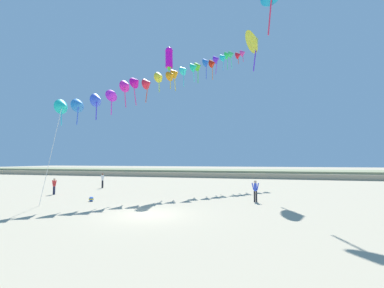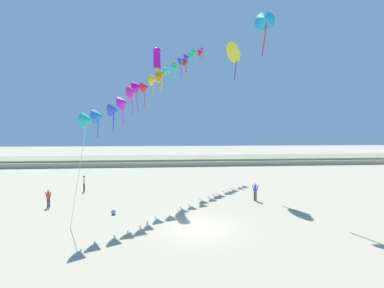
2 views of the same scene
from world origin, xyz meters
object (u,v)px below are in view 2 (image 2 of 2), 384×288
at_px(large_kite_high_solo, 157,59).
at_px(person_mid_center, 255,191).
at_px(beach_ball, 113,212).
at_px(person_near_left, 48,197).
at_px(large_kite_low_lead, 236,52).
at_px(large_kite_mid_trail, 265,20).
at_px(person_near_right, 84,182).

bearing_deg(large_kite_high_solo, person_mid_center, -32.82).
bearing_deg(beach_ball, large_kite_high_solo, 70.99).
bearing_deg(person_mid_center, person_near_left, -178.83).
height_order(person_mid_center, large_kite_high_solo, large_kite_high_solo).
bearing_deg(person_near_left, large_kite_low_lead, 22.75).
distance_m(large_kite_mid_trail, large_kite_high_solo, 11.80).
distance_m(large_kite_low_lead, large_kite_high_solo, 9.49).
height_order(large_kite_high_solo, beach_ball, large_kite_high_solo).
distance_m(person_near_left, large_kite_high_solo, 17.53).
bearing_deg(large_kite_low_lead, beach_ball, -140.40).
height_order(large_kite_mid_trail, large_kite_high_solo, large_kite_mid_trail).
relative_size(person_near_right, large_kite_high_solo, 0.62).
xyz_separation_m(large_kite_mid_trail, beach_ball, (-13.71, -4.70, -17.26)).
bearing_deg(large_kite_high_solo, person_near_left, -144.73).
distance_m(person_near_left, beach_ball, 6.46).
distance_m(person_near_right, person_mid_center, 18.10).
distance_m(person_mid_center, large_kite_low_lead, 16.74).
bearing_deg(large_kite_low_lead, large_kite_high_solo, -171.94).
relative_size(person_near_right, person_mid_center, 1.03).
bearing_deg(large_kite_mid_trail, person_near_left, -173.77).
bearing_deg(large_kite_mid_trail, person_near_right, 168.01).
bearing_deg(person_near_left, large_kite_high_solo, 35.27).
xyz_separation_m(large_kite_high_solo, beach_ball, (-3.06, -8.89, -14.37)).
bearing_deg(beach_ball, large_kite_mid_trail, 18.93).
bearing_deg(large_kite_mid_trail, person_mid_center, -128.51).
bearing_deg(person_near_right, beach_ball, -60.61).
relative_size(person_near_left, large_kite_mid_trail, 0.33).
height_order(person_near_right, person_mid_center, person_near_right).
bearing_deg(person_mid_center, large_kite_mid_trail, 51.49).
bearing_deg(large_kite_high_solo, beach_ball, -109.01).
xyz_separation_m(person_near_left, person_near_right, (1.02, 6.08, 0.12)).
bearing_deg(large_kite_low_lead, person_near_right, -174.82).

